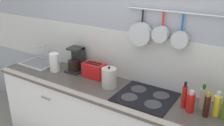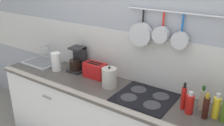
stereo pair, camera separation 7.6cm
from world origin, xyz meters
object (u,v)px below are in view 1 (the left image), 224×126
object	(u,v)px
bottle_cooking_wine	(191,102)
kettle	(109,78)
toaster	(94,70)
bottle_sesame_oil	(203,98)
bottle_vinegar	(207,106)
bottle_dish_soap	(184,96)
bottle_olive_oil	(217,105)
paper_towel_roll	(54,62)
coffee_maker	(76,61)

from	to	relation	value
bottle_cooking_wine	kettle	bearing A→B (deg)	178.79
toaster	bottle_sesame_oil	bearing A→B (deg)	-0.38
bottle_vinegar	bottle_sesame_oil	bearing A→B (deg)	118.41
toaster	bottle_cooking_wine	bearing A→B (deg)	-6.17
bottle_sesame_oil	bottle_vinegar	distance (m)	0.13
bottle_dish_soap	bottle_olive_oil	world-z (taller)	bottle_dish_soap
toaster	bottle_sesame_oil	distance (m)	1.21
kettle	bottle_dish_soap	world-z (taller)	bottle_dish_soap
paper_towel_roll	bottle_cooking_wine	xyz separation A→B (m)	(1.65, -0.01, -0.02)
bottle_cooking_wine	bottle_sesame_oil	size ratio (longest dim) A/B	0.88
coffee_maker	bottle_vinegar	distance (m)	1.58
toaster	bottle_olive_oil	bearing A→B (deg)	-2.80
coffee_maker	bottle_sesame_oil	bearing A→B (deg)	-1.77
toaster	bottle_vinegar	xyz separation A→B (m)	(1.28, -0.12, 0.02)
kettle	bottle_olive_oil	bearing A→B (deg)	2.11
bottle_cooking_wine	bottle_sesame_oil	distance (m)	0.14
bottle_vinegar	bottle_olive_oil	xyz separation A→B (m)	(0.07, 0.06, -0.00)
coffee_maker	toaster	xyz separation A→B (m)	(0.29, -0.04, -0.04)
coffee_maker	bottle_vinegar	size ratio (longest dim) A/B	1.28
kettle	bottle_vinegar	world-z (taller)	same
paper_towel_roll	bottle_dish_soap	distance (m)	1.58
paper_towel_roll	bottle_dish_soap	size ratio (longest dim) A/B	0.88
bottle_dish_soap	coffee_maker	bearing A→B (deg)	174.73
kettle	bottle_olive_oil	distance (m)	1.07
bottle_olive_oil	bottle_sesame_oil	bearing A→B (deg)	156.49
paper_towel_roll	bottle_sesame_oil	distance (m)	1.73
bottle_sesame_oil	bottle_dish_soap	bearing A→B (deg)	-151.09
toaster	bottle_dish_soap	xyz separation A→B (m)	(1.07, -0.09, 0.03)
kettle	bottle_cooking_wine	bearing A→B (deg)	-1.21
bottle_sesame_oil	bottle_vinegar	xyz separation A→B (m)	(0.06, -0.12, -0.00)
bottle_dish_soap	bottle_sesame_oil	bearing A→B (deg)	28.91
bottle_olive_oil	coffee_maker	bearing A→B (deg)	176.35
paper_towel_roll	bottle_olive_oil	xyz separation A→B (m)	(1.86, 0.04, -0.01)
coffee_maker	bottle_vinegar	world-z (taller)	coffee_maker
bottle_dish_soap	bottle_sesame_oil	distance (m)	0.16
toaster	kettle	bearing A→B (deg)	-20.77
paper_towel_roll	bottle_olive_oil	bearing A→B (deg)	1.33
paper_towel_roll	bottle_dish_soap	bearing A→B (deg)	0.79
kettle	bottle_vinegar	size ratio (longest dim) A/B	1.00
bottle_olive_oil	paper_towel_roll	bearing A→B (deg)	-178.67
bottle_dish_soap	bottle_olive_oil	distance (m)	0.28
coffee_maker	bottle_dish_soap	world-z (taller)	coffee_maker
coffee_maker	bottle_dish_soap	size ratio (longest dim) A/B	1.18
paper_towel_roll	coffee_maker	bearing A→B (deg)	33.74
coffee_maker	bottle_sesame_oil	xyz separation A→B (m)	(1.50, -0.05, -0.02)
bottle_sesame_oil	kettle	bearing A→B (deg)	-174.08
bottle_dish_soap	bottle_cooking_wine	distance (m)	0.08
toaster	coffee_maker	bearing A→B (deg)	172.43
coffee_maker	bottle_cooking_wine	distance (m)	1.44
bottle_cooking_wine	toaster	bearing A→B (deg)	173.83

